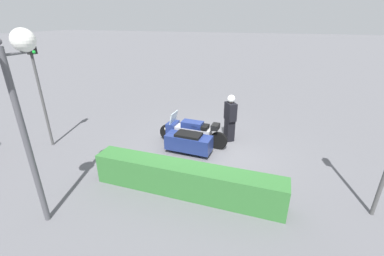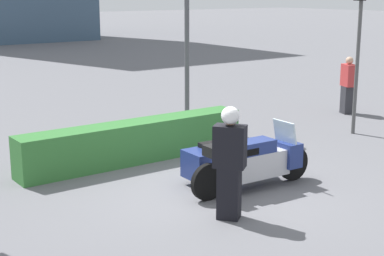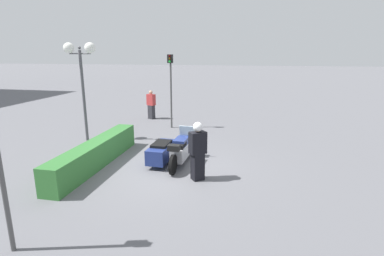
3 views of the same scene
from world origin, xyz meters
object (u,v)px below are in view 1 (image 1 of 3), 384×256
(twin_lamp_post, at_px, (6,70))
(traffic_light_near, at_px, (38,81))
(hedge_bush_curbside, at_px, (186,180))
(police_motorcycle, at_px, (188,137))
(officer_rider, at_px, (230,117))

(twin_lamp_post, height_order, traffic_light_near, twin_lamp_post)
(hedge_bush_curbside, bearing_deg, traffic_light_near, -10.78)
(twin_lamp_post, bearing_deg, hedge_bush_curbside, -144.22)
(hedge_bush_curbside, bearing_deg, police_motorcycle, -71.12)
(police_motorcycle, height_order, twin_lamp_post, twin_lamp_post)
(officer_rider, relative_size, traffic_light_near, 0.49)
(hedge_bush_curbside, relative_size, traffic_light_near, 1.38)
(police_motorcycle, distance_m, traffic_light_near, 5.22)
(police_motorcycle, bearing_deg, twin_lamp_post, 68.80)
(hedge_bush_curbside, height_order, traffic_light_near, traffic_light_near)
(officer_rider, bearing_deg, twin_lamp_post, -157.27)
(traffic_light_near, bearing_deg, twin_lamp_post, -44.01)
(hedge_bush_curbside, distance_m, twin_lamp_post, 4.41)
(officer_rider, height_order, hedge_bush_curbside, officer_rider)
(traffic_light_near, bearing_deg, police_motorcycle, 17.85)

